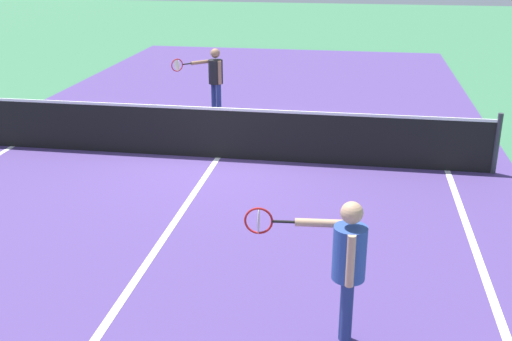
# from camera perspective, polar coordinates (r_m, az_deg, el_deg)

# --- Properties ---
(ground_plane) EXTENTS (60.00, 60.00, 0.00)m
(ground_plane) POSITION_cam_1_polar(r_m,az_deg,el_deg) (11.44, -3.53, 1.18)
(ground_plane) COLOR #38724C
(court_surface_inbounds) EXTENTS (10.62, 24.40, 0.00)m
(court_surface_inbounds) POSITION_cam_1_polar(r_m,az_deg,el_deg) (11.44, -3.53, 1.18)
(court_surface_inbounds) COLOR #4C387A
(court_surface_inbounds) RESTS_ON ground_plane
(line_center_service) EXTENTS (0.10, 6.40, 0.01)m
(line_center_service) POSITION_cam_1_polar(r_m,az_deg,el_deg) (8.59, -8.26, -5.81)
(line_center_service) COLOR white
(line_center_service) RESTS_ON ground_plane
(net) EXTENTS (9.83, 0.09, 1.07)m
(net) POSITION_cam_1_polar(r_m,az_deg,el_deg) (11.29, -3.58, 3.54)
(net) COLOR #33383D
(net) RESTS_ON ground_plane
(player_near) EXTENTS (1.18, 0.43, 1.55)m
(player_near) POSITION_cam_1_polar(r_m,az_deg,el_deg) (5.94, 8.30, -8.16)
(player_near) COLOR navy
(player_near) RESTS_ON ground_plane
(player_far) EXTENTS (1.01, 0.76, 1.54)m
(player_far) POSITION_cam_1_polar(r_m,az_deg,el_deg) (13.95, -3.86, 8.78)
(player_far) COLOR navy
(player_far) RESTS_ON ground_plane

